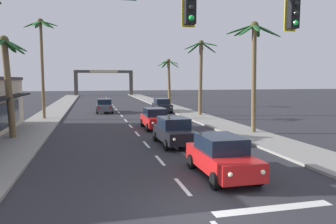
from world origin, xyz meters
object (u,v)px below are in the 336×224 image
object	(u,v)px
palm_left_third	(42,48)
palm_right_third	(201,66)
sedan_third_in_queue	(174,131)
sedan_fifth_in_queue	(155,118)
sedan_parked_nearest_kerb	(162,105)
town_gateway_arch	(104,79)
traffic_signal_mast	(300,38)
sedan_lead_at_stop_bar	(221,156)
palm_right_farthest	(169,75)
sedan_oncoming_far	(105,106)
palm_right_second	(254,53)
palm_left_second	(6,68)

from	to	relation	value
palm_left_third	palm_right_third	bearing A→B (deg)	-1.40
sedan_third_in_queue	sedan_fifth_in_queue	xyz separation A→B (m)	(0.15, 6.66, 0.00)
sedan_parked_nearest_kerb	sedan_fifth_in_queue	bearing A→B (deg)	-104.93
sedan_parked_nearest_kerb	town_gateway_arch	bearing A→B (deg)	96.69
traffic_signal_mast	sedan_lead_at_stop_bar	world-z (taller)	traffic_signal_mast
palm_right_farthest	traffic_signal_mast	bearing A→B (deg)	-96.92
sedan_oncoming_far	palm_left_third	distance (m)	10.31
traffic_signal_mast	palm_right_farthest	bearing A→B (deg)	83.08
palm_right_second	sedan_oncoming_far	bearing A→B (deg)	118.97
palm_right_third	sedan_fifth_in_queue	bearing A→B (deg)	-130.14
sedan_third_in_queue	town_gateway_arch	distance (m)	63.79
palm_left_second	sedan_oncoming_far	bearing A→B (deg)	66.82
sedan_oncoming_far	palm_right_farthest	bearing A→B (deg)	33.31
palm_right_farthest	town_gateway_arch	size ratio (longest dim) A/B	0.48
sedan_oncoming_far	palm_right_farthest	xyz separation A→B (m)	(9.57, 6.29, 3.85)
traffic_signal_mast	sedan_parked_nearest_kerb	world-z (taller)	traffic_signal_mast
palm_left_third	sedan_lead_at_stop_bar	bearing A→B (deg)	-65.67
sedan_fifth_in_queue	sedan_lead_at_stop_bar	bearing A→B (deg)	-89.45
sedan_lead_at_stop_bar	sedan_third_in_queue	world-z (taller)	same
sedan_oncoming_far	sedan_parked_nearest_kerb	size ratio (longest dim) A/B	1.01
traffic_signal_mast	palm_right_second	size ratio (longest dim) A/B	1.30
palm_right_second	palm_right_third	bearing A→B (deg)	88.89
palm_right_third	palm_right_second	bearing A→B (deg)	-91.11
palm_right_third	town_gateway_arch	xyz separation A→B (m)	(-8.50, 49.08, -1.37)
palm_right_second	town_gateway_arch	bearing A→B (deg)	97.69
sedan_parked_nearest_kerb	sedan_lead_at_stop_bar	bearing A→B (deg)	-97.15
sedan_lead_at_stop_bar	sedan_third_in_queue	xyz separation A→B (m)	(-0.28, 6.66, 0.00)
sedan_third_in_queue	sedan_parked_nearest_kerb	distance (m)	19.71
sedan_lead_at_stop_bar	palm_right_second	bearing A→B (deg)	55.24
palm_left_third	palm_right_second	world-z (taller)	palm_left_third
palm_left_second	palm_right_third	size ratio (longest dim) A/B	0.83
sedan_third_in_queue	palm_left_second	world-z (taller)	palm_left_second
sedan_third_in_queue	palm_left_second	bearing A→B (deg)	157.31
palm_left_second	palm_right_farthest	size ratio (longest dim) A/B	0.98
sedan_parked_nearest_kerb	palm_right_farthest	xyz separation A→B (m)	(2.67, 7.37, 3.85)
sedan_oncoming_far	palm_right_third	world-z (taller)	palm_right_third
town_gateway_arch	palm_left_third	bearing A→B (deg)	-99.18
traffic_signal_mast	sedan_lead_at_stop_bar	bearing A→B (deg)	120.37
sedan_lead_at_stop_bar	palm_right_third	size ratio (longest dim) A/B	0.54
traffic_signal_mast	sedan_oncoming_far	size ratio (longest dim) A/B	2.37
palm_left_third	palm_right_second	bearing A→B (deg)	-37.86
palm_right_second	town_gateway_arch	xyz separation A→B (m)	(-8.26, 61.22, -1.75)
sedan_lead_at_stop_bar	palm_right_third	world-z (taller)	palm_right_third
palm_right_third	town_gateway_arch	distance (m)	49.83
sedan_oncoming_far	palm_left_second	bearing A→B (deg)	-113.18
palm_left_third	palm_right_third	distance (m)	16.44
traffic_signal_mast	palm_right_third	world-z (taller)	palm_right_third
sedan_oncoming_far	town_gateway_arch	distance (m)	43.38
palm_right_second	town_gateway_arch	distance (m)	61.80
sedan_lead_at_stop_bar	palm_right_farthest	size ratio (longest dim) A/B	0.63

